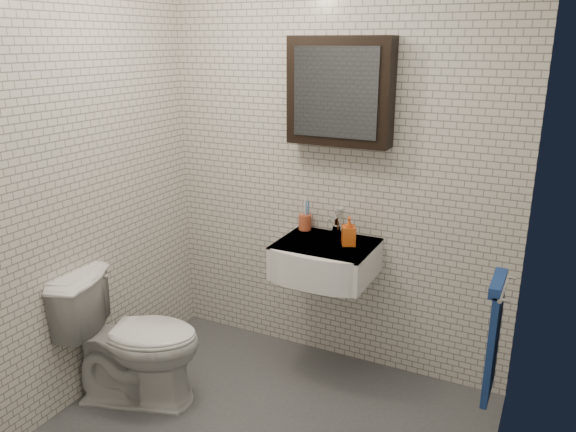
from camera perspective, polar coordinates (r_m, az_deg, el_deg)
The scene contains 8 objects.
room_shell at distance 2.44m, azimuth -3.96°, elevation 5.38°, with size 2.22×2.02×2.51m.
washbasin at distance 3.26m, azimuth 3.59°, elevation -4.52°, with size 0.55×0.50×0.20m.
faucet at distance 3.38m, azimuth 4.95°, elevation -0.86°, with size 0.06×0.20×0.15m.
mirror_cabinet at distance 3.22m, azimuth 5.29°, elevation 12.47°, with size 0.60×0.15×0.60m.
towel_rail at distance 2.72m, azimuth 20.21°, elevation -11.11°, with size 0.09×0.30×0.58m.
toothbrush_cup at distance 3.47m, azimuth 1.73°, elevation -0.54°, with size 0.10×0.10×0.21m.
soap_bottle at distance 3.22m, azimuth 6.20°, elevation -1.53°, with size 0.08×0.08×0.17m, color orange.
toilet at distance 3.32m, azimuth -15.43°, elevation -11.91°, with size 0.43×0.75×0.77m, color white.
Camera 1 is at (1.21, -2.06, 1.98)m, focal length 35.00 mm.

